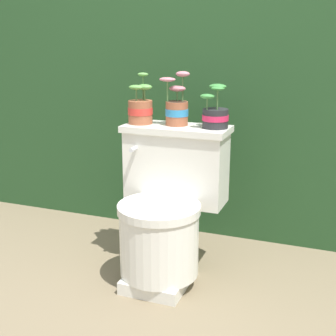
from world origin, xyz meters
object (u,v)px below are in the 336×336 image
Objects in this scene: potted_plant_midleft at (177,108)px; potted_plant_middle at (215,114)px; toilet at (167,208)px; potted_plant_left at (140,109)px.

potted_plant_middle is (0.19, -0.00, -0.02)m from potted_plant_midleft.
toilet is at bearing -141.70° from potted_plant_middle.
potted_plant_middle is (0.18, 0.14, 0.43)m from toilet.
toilet is 3.56× the size of potted_plant_middle.
potted_plant_middle is at bearing 38.30° from toilet.
toilet is 0.49m from potted_plant_middle.
potted_plant_left is at bearing -172.89° from potted_plant_midleft.
potted_plant_left is at bearing -177.01° from potted_plant_middle.
toilet is 2.94× the size of potted_plant_left.
potted_plant_midleft reaches higher than toilet.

